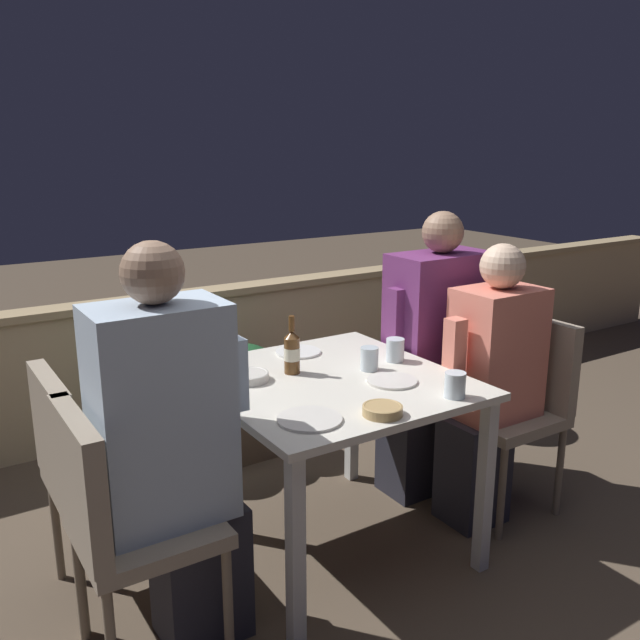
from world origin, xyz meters
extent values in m
plane|color=brown|center=(0.00, 0.00, 0.00)|extent=(16.00, 16.00, 0.00)
cube|color=tan|center=(0.00, 1.58, 0.38)|extent=(9.00, 0.14, 0.76)
cube|color=tan|center=(0.00, 1.58, 0.78)|extent=(9.00, 0.18, 0.04)
cube|color=silver|center=(0.00, 0.00, 0.73)|extent=(0.95, 0.99, 0.03)
cube|color=silver|center=(-0.42, -0.44, 0.36)|extent=(0.05, 0.05, 0.72)
cube|color=silver|center=(0.42, -0.44, 0.36)|extent=(0.05, 0.05, 0.72)
cube|color=silver|center=(-0.42, 0.44, 0.36)|extent=(0.05, 0.05, 0.72)
cube|color=silver|center=(0.42, 0.44, 0.36)|extent=(0.05, 0.05, 0.72)
cube|color=brown|center=(-0.07, 1.02, 0.14)|extent=(0.78, 0.36, 0.28)
ellipsoid|color=#194723|center=(-0.28, 1.02, 0.43)|extent=(0.35, 0.47, 0.33)
ellipsoid|color=#194723|center=(-0.07, 1.02, 0.43)|extent=(0.35, 0.47, 0.33)
ellipsoid|color=#194723|center=(0.15, 1.02, 0.43)|extent=(0.35, 0.47, 0.33)
cube|color=gray|center=(-0.82, -0.19, 0.45)|extent=(0.43, 0.43, 0.05)
cube|color=gray|center=(-1.01, -0.19, 0.68)|extent=(0.06, 0.43, 0.41)
cylinder|color=#7F705B|center=(-0.63, -0.37, 0.21)|extent=(0.03, 0.03, 0.43)
cylinder|color=#7F705B|center=(-1.00, 0.00, 0.21)|extent=(0.03, 0.03, 0.43)
cylinder|color=#7F705B|center=(-0.63, 0.00, 0.21)|extent=(0.03, 0.03, 0.43)
cube|color=#282833|center=(-0.65, -0.19, 0.24)|extent=(0.29, 0.23, 0.48)
cube|color=silver|center=(-0.75, -0.19, 0.83)|extent=(0.41, 0.26, 0.70)
cube|color=silver|center=(-0.50, -0.19, 0.91)|extent=(0.07, 0.07, 0.24)
sphere|color=#99755B|center=(-0.75, -0.19, 1.27)|extent=(0.19, 0.19, 0.19)
cube|color=gray|center=(-0.81, 0.20, 0.45)|extent=(0.43, 0.43, 0.05)
cube|color=gray|center=(-1.00, 0.20, 0.68)|extent=(0.06, 0.43, 0.41)
cylinder|color=#7F705B|center=(-1.00, 0.02, 0.21)|extent=(0.03, 0.03, 0.43)
cylinder|color=#7F705B|center=(-0.63, 0.02, 0.21)|extent=(0.03, 0.03, 0.43)
cylinder|color=#7F705B|center=(-1.00, 0.39, 0.21)|extent=(0.03, 0.03, 0.43)
cylinder|color=#7F705B|center=(-0.63, 0.39, 0.21)|extent=(0.03, 0.03, 0.43)
cube|color=gray|center=(0.83, -0.15, 0.45)|extent=(0.43, 0.43, 0.05)
cube|color=gray|center=(1.02, -0.15, 0.68)|extent=(0.06, 0.43, 0.41)
cylinder|color=#7F705B|center=(0.64, -0.34, 0.21)|extent=(0.03, 0.03, 0.43)
cylinder|color=#7F705B|center=(1.01, -0.34, 0.21)|extent=(0.03, 0.03, 0.43)
cylinder|color=#7F705B|center=(0.64, 0.03, 0.21)|extent=(0.03, 0.03, 0.43)
cylinder|color=#7F705B|center=(1.01, 0.03, 0.21)|extent=(0.03, 0.03, 0.43)
cube|color=#282833|center=(0.66, -0.15, 0.24)|extent=(0.25, 0.23, 0.48)
cube|color=#E07A66|center=(0.76, -0.15, 0.76)|extent=(0.36, 0.26, 0.57)
cube|color=#E07A66|center=(0.51, -0.15, 0.83)|extent=(0.07, 0.07, 0.24)
sphere|color=beige|center=(0.76, -0.15, 1.14)|extent=(0.19, 0.19, 0.19)
cube|color=gray|center=(0.80, 0.19, 0.45)|extent=(0.43, 0.43, 0.05)
cube|color=gray|center=(0.99, 0.19, 0.68)|extent=(0.06, 0.43, 0.41)
cylinder|color=#7F705B|center=(0.62, 0.01, 0.21)|extent=(0.03, 0.03, 0.43)
cylinder|color=#7F705B|center=(0.99, 0.01, 0.21)|extent=(0.03, 0.03, 0.43)
cylinder|color=#7F705B|center=(0.62, 0.38, 0.21)|extent=(0.03, 0.03, 0.43)
cylinder|color=#7F705B|center=(0.99, 0.38, 0.21)|extent=(0.03, 0.03, 0.43)
cube|color=#282833|center=(0.63, 0.19, 0.24)|extent=(0.33, 0.23, 0.48)
cube|color=#6B2D66|center=(0.73, 0.19, 0.82)|extent=(0.48, 0.26, 0.67)
cube|color=#6B2D66|center=(0.48, 0.19, 0.90)|extent=(0.07, 0.07, 0.24)
sphere|color=#99755B|center=(0.73, 0.19, 1.25)|extent=(0.19, 0.19, 0.19)
cylinder|color=brown|center=(-0.09, 0.14, 0.82)|extent=(0.06, 0.06, 0.15)
cylinder|color=beige|center=(-0.09, 0.14, 0.83)|extent=(0.06, 0.06, 0.05)
cone|color=brown|center=(-0.09, 0.14, 0.91)|extent=(0.06, 0.06, 0.03)
cylinder|color=brown|center=(-0.09, 0.14, 0.95)|extent=(0.02, 0.02, 0.06)
cylinder|color=silver|center=(-0.29, -0.31, 0.75)|extent=(0.22, 0.22, 0.01)
cylinder|color=white|center=(0.06, 0.35, 0.75)|extent=(0.20, 0.20, 0.01)
cylinder|color=silver|center=(0.18, -0.16, 0.75)|extent=(0.19, 0.19, 0.01)
cylinder|color=beige|center=(-0.28, 0.15, 0.76)|extent=(0.16, 0.16, 0.03)
torus|color=beige|center=(-0.28, 0.15, 0.78)|extent=(0.16, 0.16, 0.01)
cylinder|color=tan|center=(-0.05, -0.40, 0.76)|extent=(0.14, 0.14, 0.03)
torus|color=tan|center=(-0.05, -0.40, 0.78)|extent=(0.14, 0.14, 0.01)
cylinder|color=silver|center=(0.27, -0.41, 0.79)|extent=(0.08, 0.08, 0.09)
cylinder|color=silver|center=(0.19, 0.00, 0.80)|extent=(0.07, 0.07, 0.10)
cylinder|color=silver|center=(0.35, 0.03, 0.80)|extent=(0.08, 0.08, 0.10)
cube|color=silver|center=(-0.34, 0.38, 0.75)|extent=(0.17, 0.06, 0.01)
cylinder|color=#9E5638|center=(1.34, 0.70, 0.11)|extent=(0.29, 0.29, 0.22)
cylinder|color=#47331E|center=(1.34, 0.70, 0.32)|extent=(0.03, 0.03, 0.20)
ellipsoid|color=#194723|center=(1.34, 0.70, 0.58)|extent=(0.41, 0.41, 0.37)
camera|label=1|loc=(-1.38, -2.09, 1.64)|focal=38.00mm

